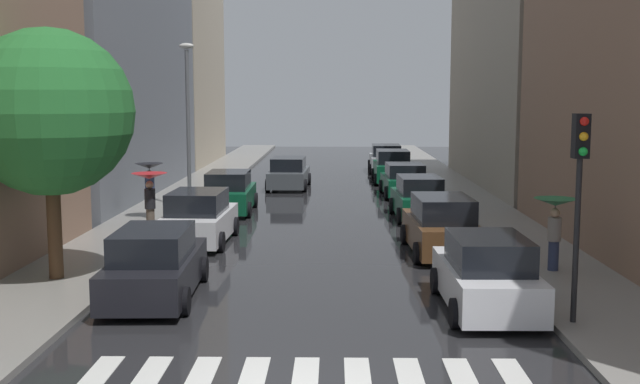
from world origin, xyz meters
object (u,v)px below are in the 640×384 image
parked_car_left_nearest (155,265)px  pedestrian_by_kerb (150,187)px  pedestrian_far_side (555,216)px  parked_car_right_second (441,227)px  parked_car_left_third (229,193)px  parked_car_right_third (419,199)px  traffic_light_right_corner (580,171)px  lamp_post_left (188,113)px  parked_car_right_fifth (392,167)px  car_midroad (289,174)px  street_tree_left (49,113)px  parked_car_right_nearest (487,275)px  pedestrian_near_tree (150,178)px  parked_car_right_fourth (404,181)px  parked_car_right_sixth (386,159)px  parked_car_left_second (199,219)px

parked_car_left_nearest → pedestrian_by_kerb: size_ratio=2.30×
pedestrian_by_kerb → pedestrian_far_side: 13.17m
parked_car_left_nearest → parked_car_right_second: size_ratio=1.04×
parked_car_left_third → parked_car_right_third: bearing=-101.4°
traffic_light_right_corner → lamp_post_left: 19.52m
parked_car_left_third → traffic_light_right_corner: size_ratio=1.01×
pedestrian_far_side → lamp_post_left: size_ratio=0.29×
parked_car_left_nearest → parked_car_right_fifth: 25.49m
pedestrian_by_kerb → lamp_post_left: (0.17, 6.17, 2.34)m
car_midroad → street_tree_left: (-4.80, -20.21, 3.62)m
parked_car_right_second → street_tree_left: street_tree_left is taller
parked_car_left_third → parked_car_right_third: 7.78m
parked_car_right_nearest → traffic_light_right_corner: (1.54, -1.36, 2.48)m
parked_car_left_third → parked_car_right_fifth: size_ratio=0.98×
parked_car_right_second → traffic_light_right_corner: traffic_light_right_corner is taller
pedestrian_near_tree → street_tree_left: bearing=-80.1°
pedestrian_by_kerb → lamp_post_left: lamp_post_left is taller
parked_car_right_fourth → traffic_light_right_corner: traffic_light_right_corner is taller
parked_car_right_sixth → pedestrian_near_tree: 21.72m
street_tree_left → lamp_post_left: size_ratio=0.94×
parked_car_left_nearest → pedestrian_far_side: (10.14, 2.43, 0.83)m
parked_car_right_second → car_midroad: (-5.61, 16.30, -0.07)m
parked_car_right_second → parked_car_right_fifth: parked_car_right_fifth is taller
pedestrian_by_kerb → parked_car_right_nearest: bearing=93.9°
parked_car_right_second → parked_car_right_fifth: 19.11m
parked_car_right_second → parked_car_right_third: bearing=-2.4°
parked_car_right_fourth → parked_car_right_fifth: 5.81m
parked_car_right_fourth → pedestrian_far_side: 16.33m
parked_car_left_second → traffic_light_right_corner: traffic_light_right_corner is taller
parked_car_right_fifth → lamp_post_left: bearing=138.9°
parked_car_right_fifth → lamp_post_left: 14.41m
parked_car_right_fourth → parked_car_right_fifth: (-0.13, 5.81, 0.10)m
parked_car_right_fifth → pedestrian_far_side: bearing=-172.9°
parked_car_right_nearest → street_tree_left: (-10.55, 2.26, 3.58)m
parked_car_right_fourth → street_tree_left: (-10.50, -17.21, 3.64)m
parked_car_right_second → pedestrian_far_side: bearing=-139.3°
parked_car_left_second → parked_car_right_second: (7.68, -1.49, 0.02)m
street_tree_left → parked_car_left_third: bearing=76.8°
parked_car_right_nearest → parked_car_right_sixth: bearing=-0.4°
pedestrian_far_side → parked_car_right_third: bearing=38.7°
traffic_light_right_corner → street_tree_left: bearing=163.3°
parked_car_right_nearest → parked_car_right_fourth: 19.47m
parked_car_left_second → parked_car_right_nearest: bearing=-132.7°
parked_car_right_fifth → street_tree_left: 25.49m
parked_car_right_fourth → pedestrian_by_kerb: (-9.58, -10.89, 0.99)m
parked_car_left_second → parked_car_right_nearest: 10.96m
parked_car_left_third → parked_car_right_second: parked_car_right_second is taller
parked_car_left_second → traffic_light_right_corner: bearing=-132.2°
parked_car_left_third → parked_car_right_sixth: bearing=-25.0°
traffic_light_right_corner → lamp_post_left: lamp_post_left is taller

